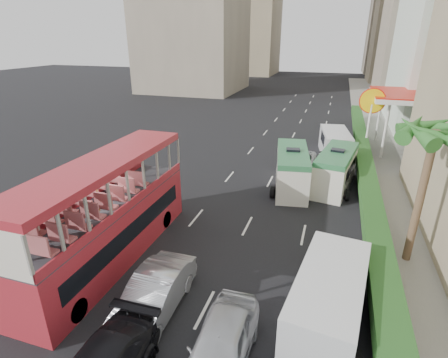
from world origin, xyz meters
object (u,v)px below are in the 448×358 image
at_px(panel_van_far, 335,143).
at_px(shell_station, 406,123).
at_px(car_silver_lane_a, 155,311).
at_px(minibus_near, 292,169).
at_px(minibus_far, 336,169).
at_px(double_decker_bus, 107,212).
at_px(van_asset, 298,171).
at_px(palm_tree, 420,199).
at_px(panel_van_near, 328,300).

bearing_deg(panel_van_far, shell_station, 17.57).
xyz_separation_m(car_silver_lane_a, minibus_near, (3.46, 14.06, 1.39)).
bearing_deg(minibus_far, minibus_near, -151.02).
distance_m(car_silver_lane_a, panel_van_far, 23.60).
bearing_deg(minibus_near, minibus_far, 10.14).
bearing_deg(double_decker_bus, shell_station, 55.18).
relative_size(minibus_near, panel_van_far, 1.12).
xyz_separation_m(van_asset, shell_station, (8.61, 8.12, 2.75)).
height_order(van_asset, palm_tree, palm_tree).
bearing_deg(car_silver_lane_a, shell_station, 63.55).
height_order(car_silver_lane_a, minibus_far, minibus_far).
height_order(car_silver_lane_a, shell_station, shell_station).
distance_m(minibus_far, shell_station, 12.15).
xyz_separation_m(double_decker_bus, minibus_far, (10.20, 12.41, -1.18)).
relative_size(minibus_near, minibus_far, 1.03).
bearing_deg(palm_tree, minibus_far, 113.17).
bearing_deg(palm_tree, car_silver_lane_a, -146.27).
xyz_separation_m(double_decker_bus, panel_van_near, (10.26, -1.32, -1.39)).
distance_m(double_decker_bus, panel_van_far, 22.43).
bearing_deg(minibus_far, panel_van_far, 101.12).
xyz_separation_m(double_decker_bus, van_asset, (7.39, 14.88, -2.53)).
bearing_deg(panel_van_near, car_silver_lane_a, -160.56).
bearing_deg(van_asset, minibus_near, -92.47).
distance_m(double_decker_bus, minibus_far, 16.11).
bearing_deg(minibus_far, shell_station, 70.88).
bearing_deg(shell_station, minibus_near, -127.04).
xyz_separation_m(minibus_far, panel_van_near, (0.06, -13.72, -0.21)).
bearing_deg(double_decker_bus, minibus_near, 57.57).
bearing_deg(car_silver_lane_a, minibus_far, 65.92).
relative_size(minibus_near, panel_van_near, 1.10).
height_order(panel_van_near, palm_tree, palm_tree).
bearing_deg(shell_station, car_silver_lane_a, -115.47).
bearing_deg(panel_van_near, shell_station, 84.09).
relative_size(double_decker_bus, van_asset, 2.08).
distance_m(panel_van_near, shell_station, 25.04).
bearing_deg(shell_station, minibus_far, -118.70).
bearing_deg(double_decker_bus, panel_van_near, -7.31).
height_order(minibus_far, shell_station, shell_station).
xyz_separation_m(double_decker_bus, car_silver_lane_a, (3.75, -2.71, -2.53)).
bearing_deg(panel_van_far, palm_tree, -85.43).
xyz_separation_m(minibus_near, palm_tree, (6.59, -7.36, 1.99)).
relative_size(panel_van_near, shell_station, 0.71).
distance_m(double_decker_bus, minibus_near, 13.50).
distance_m(minibus_far, panel_van_far, 7.63).
xyz_separation_m(van_asset, palm_tree, (6.41, -10.88, 3.38)).
bearing_deg(car_silver_lane_a, panel_van_far, 73.67).
height_order(double_decker_bus, minibus_near, double_decker_bus).
relative_size(minibus_near, shell_station, 0.78).
relative_size(car_silver_lane_a, palm_tree, 0.78).
xyz_separation_m(car_silver_lane_a, van_asset, (3.63, 17.59, 0.00)).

